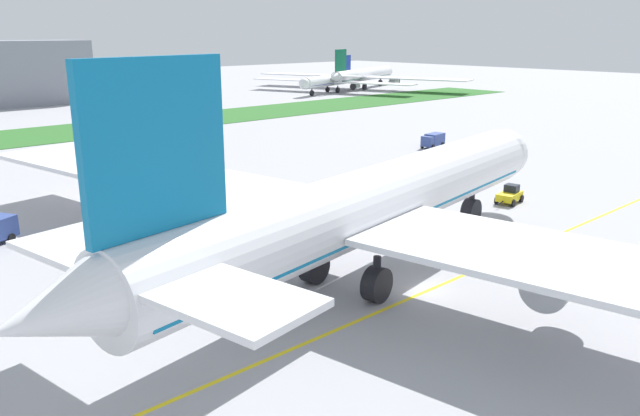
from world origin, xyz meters
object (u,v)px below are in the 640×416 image
airliner_foreground (367,206)px  ground_crew_wingwalker_port (391,224)px  service_truck_baggage_loader (433,140)px  parked_airliner_far_centre (330,81)px  parked_airliner_far_right (362,75)px  pushback_tug (510,195)px

airliner_foreground → ground_crew_wingwalker_port: 14.44m
ground_crew_wingwalker_port → service_truck_baggage_loader: 52.26m
parked_airliner_far_centre → parked_airliner_far_right: (19.45, 3.54, 0.78)m
service_truck_baggage_loader → parked_airliner_far_centre: size_ratio=0.09×
service_truck_baggage_loader → parked_airliner_far_centre: (59.35, 90.11, 2.76)m
ground_crew_wingwalker_port → service_truck_baggage_loader: size_ratio=0.31×
parked_airliner_far_centre → parked_airliner_far_right: 19.79m
parked_airliner_far_centre → ground_crew_wingwalker_port: bearing=-131.1°
pushback_tug → service_truck_baggage_loader: size_ratio=1.07×
ground_crew_wingwalker_port → service_truck_baggage_loader: service_truck_baggage_loader is taller
pushback_tug → ground_crew_wingwalker_port: 20.06m
parked_airliner_far_right → pushback_tug: bearing=-129.7°
airliner_foreground → service_truck_baggage_loader: size_ratio=18.50×
airliner_foreground → parked_airliner_far_centre: size_ratio=1.66×
pushback_tug → parked_airliner_far_right: 160.99m
airliner_foreground → parked_airliner_far_centre: bearing=47.6°
pushback_tug → parked_airliner_far_centre: bearing=55.3°
parked_airliner_far_centre → parked_airliner_far_right: bearing=10.3°
pushback_tug → service_truck_baggage_loader: 38.57m
pushback_tug → service_truck_baggage_loader: (23.90, 30.27, 0.41)m
ground_crew_wingwalker_port → parked_airliner_far_right: 173.08m
pushback_tug → parked_airliner_far_right: size_ratio=0.07×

